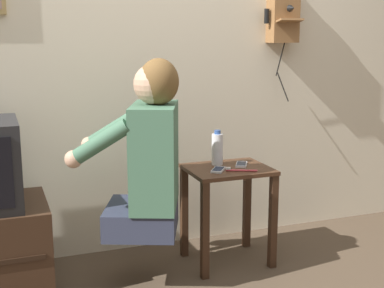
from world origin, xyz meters
The scene contains 8 objects.
wall_back centered at (0.00, 1.02, 1.27)m, with size 6.80×0.05×2.55m.
side_table centered at (0.34, 0.60, 0.42)m, with size 0.46×0.38×0.57m.
person centered at (-0.16, 0.47, 0.71)m, with size 0.63×0.57×0.89m.
wall_phone_antique centered at (0.86, 0.94, 1.45)m, with size 0.22×0.19×0.79m.
cell_phone_held centered at (0.26, 0.55, 0.57)m, with size 0.12×0.14×0.01m.
cell_phone_spare centered at (0.43, 0.62, 0.57)m, with size 0.11×0.14×0.01m.
water_bottle centered at (0.31, 0.68, 0.66)m, with size 0.07×0.07×0.20m.
toothbrush centered at (0.36, 0.50, 0.57)m, with size 0.16×0.08×0.02m.
Camera 1 is at (-0.89, -2.09, 1.31)m, focal length 50.00 mm.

